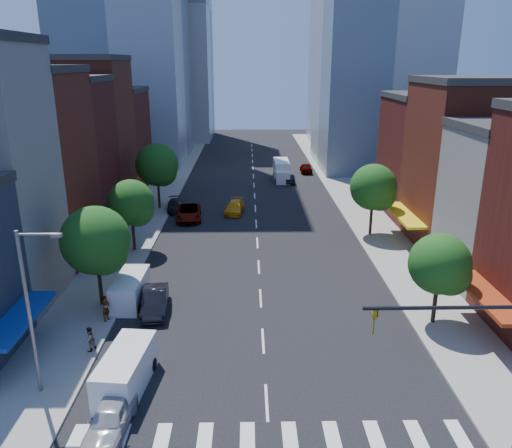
% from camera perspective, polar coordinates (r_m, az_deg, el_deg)
% --- Properties ---
extents(ground, '(220.00, 220.00, 0.00)m').
position_cam_1_polar(ground, '(27.46, 1.22, -19.71)').
color(ground, black).
rests_on(ground, ground).
extents(sidewalk_left, '(5.00, 120.00, 0.15)m').
position_cam_1_polar(sidewalk_left, '(64.96, -11.24, 2.74)').
color(sidewalk_left, gray).
rests_on(sidewalk_left, ground).
extents(sidewalk_right, '(5.00, 120.00, 0.15)m').
position_cam_1_polar(sidewalk_right, '(65.32, 10.91, 2.85)').
color(sidewalk_right, gray).
rests_on(sidewalk_right, ground).
extents(crosswalk, '(19.00, 3.00, 0.01)m').
position_cam_1_polar(crosswalk, '(25.15, 1.51, -23.88)').
color(crosswalk, silver).
rests_on(crosswalk, ground).
extents(bldg_left_2, '(12.00, 9.00, 16.00)m').
position_cam_1_polar(bldg_left_2, '(47.55, -26.08, 5.52)').
color(bldg_left_2, maroon).
rests_on(bldg_left_2, ground).
extents(bldg_left_3, '(12.00, 8.00, 15.00)m').
position_cam_1_polar(bldg_left_3, '(55.31, -22.44, 6.98)').
color(bldg_left_3, '#541615').
rests_on(bldg_left_3, ground).
extents(bldg_left_4, '(12.00, 9.00, 17.00)m').
position_cam_1_polar(bldg_left_4, '(63.06, -19.83, 9.40)').
color(bldg_left_4, maroon).
rests_on(bldg_left_4, ground).
extents(bldg_left_5, '(12.00, 10.00, 13.00)m').
position_cam_1_polar(bldg_left_5, '(72.31, -17.33, 9.02)').
color(bldg_left_5, '#541615').
rests_on(bldg_left_5, ground).
extents(bldg_right_2, '(12.00, 10.00, 15.00)m').
position_cam_1_polar(bldg_right_2, '(51.54, 24.34, 6.02)').
color(bldg_right_2, maroon).
rests_on(bldg_right_2, ground).
extents(bldg_right_3, '(12.00, 10.00, 13.00)m').
position_cam_1_polar(bldg_right_3, '(60.74, 20.34, 7.14)').
color(bldg_right_3, '#541615').
rests_on(bldg_right_3, ground).
extents(tower_far_w, '(18.00, 18.00, 56.00)m').
position_cam_1_polar(tower_far_w, '(118.47, -10.11, 23.18)').
color(tower_far_w, '#9EA5AD').
rests_on(tower_far_w, ground).
extents(streetlight, '(2.25, 0.25, 9.00)m').
position_cam_1_polar(streetlight, '(27.68, -24.29, -8.30)').
color(streetlight, slate).
rests_on(streetlight, sidewalk_left).
extents(tree_left_near, '(4.80, 4.80, 7.30)m').
position_cam_1_polar(tree_left_near, '(36.26, -17.64, -2.08)').
color(tree_left_near, black).
rests_on(tree_left_near, sidewalk_left).
extents(tree_left_mid, '(4.20, 4.20, 6.65)m').
position_cam_1_polar(tree_left_mid, '(46.50, -13.92, 2.17)').
color(tree_left_mid, black).
rests_on(tree_left_mid, sidewalk_left).
extents(tree_left_far, '(5.00, 5.00, 7.75)m').
position_cam_1_polar(tree_left_far, '(59.69, -11.10, 6.47)').
color(tree_left_far, black).
rests_on(tree_left_far, sidewalk_left).
extents(tree_right_near, '(4.00, 4.00, 6.20)m').
position_cam_1_polar(tree_right_near, '(34.57, 20.49, -4.58)').
color(tree_right_near, black).
rests_on(tree_right_near, sidewalk_right).
extents(tree_right_far, '(4.60, 4.60, 7.20)m').
position_cam_1_polar(tree_right_far, '(50.68, 13.43, 3.90)').
color(tree_right_far, black).
rests_on(tree_right_far, sidewalk_right).
extents(parked_car_front, '(1.99, 4.46, 1.49)m').
position_cam_1_polar(parked_car_front, '(26.25, -16.33, -20.54)').
color(parked_car_front, '#ACADB1').
rests_on(parked_car_front, ground).
extents(parked_car_second, '(2.15, 4.95, 1.59)m').
position_cam_1_polar(parked_car_second, '(36.19, -11.48, -8.63)').
color(parked_car_second, black).
rests_on(parked_car_second, ground).
extents(parked_car_third, '(3.11, 5.90, 1.58)m').
position_cam_1_polar(parked_car_third, '(56.22, -7.67, 1.30)').
color(parked_car_third, '#999999').
rests_on(parked_car_third, ground).
extents(parked_car_rear, '(2.38, 4.68, 1.30)m').
position_cam_1_polar(parked_car_rear, '(59.81, -9.21, 2.11)').
color(parked_car_rear, black).
rests_on(parked_car_rear, ground).
extents(cargo_van_near, '(2.56, 5.25, 2.16)m').
position_cam_1_polar(cargo_van_near, '(28.57, -14.73, -16.06)').
color(cargo_van_near, white).
rests_on(cargo_van_near, ground).
extents(cargo_van_far, '(2.09, 4.89, 2.06)m').
position_cam_1_polar(cargo_van_far, '(37.63, -14.19, -7.37)').
color(cargo_van_far, white).
rests_on(cargo_van_far, ground).
extents(taxi, '(2.54, 4.93, 1.37)m').
position_cam_1_polar(taxi, '(58.26, -2.45, 1.94)').
color(taxi, orange).
rests_on(taxi, ground).
extents(traffic_car_oncoming, '(1.55, 3.93, 1.27)m').
position_cam_1_polar(traffic_car_oncoming, '(73.08, 3.79, 5.19)').
color(traffic_car_oncoming, black).
rests_on(traffic_car_oncoming, ground).
extents(traffic_car_far, '(1.91, 4.47, 1.51)m').
position_cam_1_polar(traffic_car_far, '(80.40, 5.75, 6.41)').
color(traffic_car_far, '#999999').
rests_on(traffic_car_far, ground).
extents(box_truck, '(2.26, 7.15, 2.88)m').
position_cam_1_polar(box_truck, '(74.73, 2.93, 6.06)').
color(box_truck, white).
rests_on(box_truck, ground).
extents(pedestrian_near, '(0.64, 0.77, 1.82)m').
position_cam_1_polar(pedestrian_near, '(35.42, -16.78, -9.20)').
color(pedestrian_near, '#999999').
rests_on(pedestrian_near, sidewalk_left).
extents(pedestrian_far, '(0.90, 0.95, 1.56)m').
position_cam_1_polar(pedestrian_far, '(32.38, -18.49, -12.37)').
color(pedestrian_far, '#999999').
rests_on(pedestrian_far, sidewalk_left).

